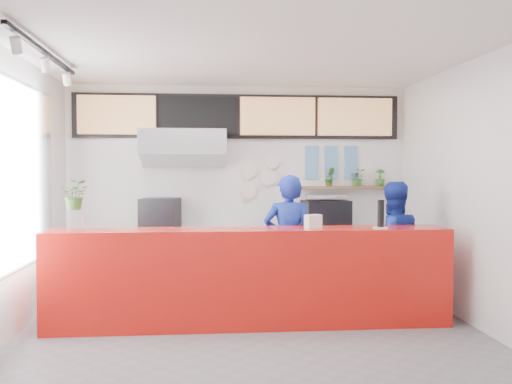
% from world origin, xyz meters
% --- Properties ---
extents(floor, '(5.00, 5.00, 0.00)m').
position_xyz_m(floor, '(0.00, 0.00, 0.00)').
color(floor, slate).
rests_on(floor, ground).
extents(ceiling, '(5.00, 5.00, 0.00)m').
position_xyz_m(ceiling, '(0.00, 0.00, 3.00)').
color(ceiling, silver).
extents(wall_back, '(5.00, 0.00, 5.00)m').
position_xyz_m(wall_back, '(0.00, 2.50, 1.50)').
color(wall_back, white).
rests_on(wall_back, ground).
extents(wall_left, '(0.00, 5.00, 5.00)m').
position_xyz_m(wall_left, '(-2.50, 0.00, 1.50)').
color(wall_left, white).
rests_on(wall_left, ground).
extents(wall_right, '(0.00, 5.00, 5.00)m').
position_xyz_m(wall_right, '(2.50, 0.00, 1.50)').
color(wall_right, white).
rests_on(wall_right, ground).
extents(service_counter, '(4.50, 0.60, 1.10)m').
position_xyz_m(service_counter, '(0.00, 0.40, 0.55)').
color(service_counter, red).
rests_on(service_counter, ground).
extents(cream_band, '(5.00, 0.02, 0.80)m').
position_xyz_m(cream_band, '(0.00, 2.49, 2.60)').
color(cream_band, beige).
rests_on(cream_band, wall_back).
extents(prep_bench, '(1.80, 0.60, 0.90)m').
position_xyz_m(prep_bench, '(-0.80, 2.20, 0.45)').
color(prep_bench, '#B2B5BA').
rests_on(prep_bench, ground).
extents(panini_oven, '(0.58, 0.58, 0.46)m').
position_xyz_m(panini_oven, '(-1.13, 2.20, 1.13)').
color(panini_oven, black).
rests_on(panini_oven, prep_bench).
extents(extraction_hood, '(1.20, 0.70, 0.35)m').
position_xyz_m(extraction_hood, '(-0.80, 2.15, 2.15)').
color(extraction_hood, '#B2B5BA').
rests_on(extraction_hood, ceiling).
extents(hood_lip, '(1.20, 0.69, 0.31)m').
position_xyz_m(hood_lip, '(-0.80, 2.15, 1.95)').
color(hood_lip, '#B2B5BA').
rests_on(hood_lip, ceiling).
extents(right_bench, '(1.80, 0.60, 0.90)m').
position_xyz_m(right_bench, '(1.50, 2.20, 0.45)').
color(right_bench, '#B2B5BA').
rests_on(right_bench, ground).
extents(espresso_machine, '(0.69, 0.53, 0.42)m').
position_xyz_m(espresso_machine, '(1.26, 2.20, 1.11)').
color(espresso_machine, black).
rests_on(espresso_machine, right_bench).
extents(espresso_tray, '(0.60, 0.45, 0.05)m').
position_xyz_m(espresso_tray, '(1.26, 2.20, 1.38)').
color(espresso_tray, '#B3B6BB').
rests_on(espresso_tray, espresso_machine).
extents(herb_shelf, '(1.40, 0.18, 0.04)m').
position_xyz_m(herb_shelf, '(1.60, 2.40, 1.50)').
color(herb_shelf, brown).
rests_on(herb_shelf, wall_back).
extents(menu_board_far_left, '(1.10, 0.10, 0.55)m').
position_xyz_m(menu_board_far_left, '(-1.75, 2.38, 2.55)').
color(menu_board_far_left, tan).
rests_on(menu_board_far_left, wall_back).
extents(menu_board_mid_left, '(1.10, 0.10, 0.55)m').
position_xyz_m(menu_board_mid_left, '(-0.59, 2.38, 2.55)').
color(menu_board_mid_left, black).
rests_on(menu_board_mid_left, wall_back).
extents(menu_board_mid_right, '(1.10, 0.10, 0.55)m').
position_xyz_m(menu_board_mid_right, '(0.57, 2.38, 2.55)').
color(menu_board_mid_right, tan).
rests_on(menu_board_mid_right, wall_back).
extents(menu_board_far_right, '(1.10, 0.10, 0.55)m').
position_xyz_m(menu_board_far_right, '(1.73, 2.38, 2.55)').
color(menu_board_far_right, tan).
rests_on(menu_board_far_right, wall_back).
extents(soffit, '(4.80, 0.04, 0.65)m').
position_xyz_m(soffit, '(0.00, 2.46, 2.55)').
color(soffit, black).
rests_on(soffit, wall_back).
extents(window_pane, '(0.04, 2.20, 1.90)m').
position_xyz_m(window_pane, '(-2.47, 0.30, 1.70)').
color(window_pane, silver).
rests_on(window_pane, wall_left).
extents(window_frame, '(0.03, 2.30, 2.00)m').
position_xyz_m(window_frame, '(-2.45, 0.30, 1.70)').
color(window_frame, '#B2B5BA').
rests_on(window_frame, wall_left).
extents(track_rail, '(0.05, 2.40, 0.04)m').
position_xyz_m(track_rail, '(-2.10, 0.00, 2.94)').
color(track_rail, black).
rests_on(track_rail, ceiling).
extents(dec_plate_a, '(0.24, 0.03, 0.24)m').
position_xyz_m(dec_plate_a, '(0.15, 2.47, 1.75)').
color(dec_plate_a, silver).
rests_on(dec_plate_a, wall_back).
extents(dec_plate_b, '(0.24, 0.03, 0.24)m').
position_xyz_m(dec_plate_b, '(0.45, 2.47, 1.65)').
color(dec_plate_b, silver).
rests_on(dec_plate_b, wall_back).
extents(dec_plate_c, '(0.24, 0.03, 0.24)m').
position_xyz_m(dec_plate_c, '(0.15, 2.47, 1.45)').
color(dec_plate_c, silver).
rests_on(dec_plate_c, wall_back).
extents(dec_plate_d, '(0.24, 0.03, 0.24)m').
position_xyz_m(dec_plate_d, '(0.50, 2.47, 1.90)').
color(dec_plate_d, silver).
rests_on(dec_plate_d, wall_back).
extents(photo_frame_a, '(0.20, 0.02, 0.25)m').
position_xyz_m(photo_frame_a, '(1.10, 2.48, 2.00)').
color(photo_frame_a, '#598CBF').
rests_on(photo_frame_a, wall_back).
extents(photo_frame_b, '(0.20, 0.02, 0.25)m').
position_xyz_m(photo_frame_b, '(1.40, 2.48, 2.00)').
color(photo_frame_b, '#598CBF').
rests_on(photo_frame_b, wall_back).
extents(photo_frame_c, '(0.20, 0.02, 0.25)m').
position_xyz_m(photo_frame_c, '(1.70, 2.48, 2.00)').
color(photo_frame_c, '#598CBF').
rests_on(photo_frame_c, wall_back).
extents(photo_frame_d, '(0.20, 0.02, 0.25)m').
position_xyz_m(photo_frame_d, '(1.10, 2.48, 1.75)').
color(photo_frame_d, '#598CBF').
rests_on(photo_frame_d, wall_back).
extents(photo_frame_e, '(0.20, 0.02, 0.25)m').
position_xyz_m(photo_frame_e, '(1.40, 2.48, 1.75)').
color(photo_frame_e, '#598CBF').
rests_on(photo_frame_e, wall_back).
extents(photo_frame_f, '(0.20, 0.02, 0.25)m').
position_xyz_m(photo_frame_f, '(1.70, 2.48, 1.75)').
color(photo_frame_f, '#598CBF').
rests_on(photo_frame_f, wall_back).
extents(staff_center, '(0.67, 0.48, 1.70)m').
position_xyz_m(staff_center, '(0.54, 1.03, 0.85)').
color(staff_center, navy).
rests_on(staff_center, ground).
extents(staff_right, '(0.85, 0.70, 1.62)m').
position_xyz_m(staff_right, '(1.82, 0.90, 0.81)').
color(staff_right, navy).
rests_on(staff_right, ground).
extents(herb_b, '(0.16, 0.13, 0.28)m').
position_xyz_m(herb_b, '(1.36, 2.40, 1.66)').
color(herb_b, '#336623').
rests_on(herb_b, herb_shelf).
extents(herb_c, '(0.28, 0.25, 0.26)m').
position_xyz_m(herb_c, '(1.79, 2.40, 1.65)').
color(herb_c, '#336623').
rests_on(herb_c, herb_shelf).
extents(herb_d, '(0.17, 0.16, 0.26)m').
position_xyz_m(herb_d, '(2.13, 2.40, 1.65)').
color(herb_d, '#336623').
rests_on(herb_d, herb_shelf).
extents(glass_vase, '(0.24, 0.24, 0.24)m').
position_xyz_m(glass_vase, '(-1.91, 0.40, 1.22)').
color(glass_vase, silver).
rests_on(glass_vase, service_counter).
extents(basil_vase, '(0.31, 0.27, 0.33)m').
position_xyz_m(basil_vase, '(-1.91, 0.40, 1.49)').
color(basil_vase, '#336623').
rests_on(basil_vase, glass_vase).
extents(napkin_holder, '(0.20, 0.17, 0.15)m').
position_xyz_m(napkin_holder, '(0.72, 0.38, 1.18)').
color(napkin_holder, white).
rests_on(napkin_holder, service_counter).
extents(white_plate, '(0.19, 0.19, 0.01)m').
position_xyz_m(white_plate, '(1.48, 0.30, 1.11)').
color(white_plate, white).
rests_on(white_plate, service_counter).
extents(pepper_mill, '(0.09, 0.09, 0.31)m').
position_xyz_m(pepper_mill, '(1.48, 0.30, 1.27)').
color(pepper_mill, black).
rests_on(pepper_mill, white_plate).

